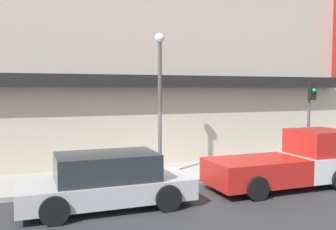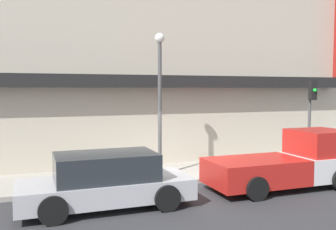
# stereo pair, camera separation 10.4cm
# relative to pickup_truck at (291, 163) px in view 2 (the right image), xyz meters

# --- Properties ---
(ground_plane) EXTENTS (80.00, 80.00, 0.00)m
(ground_plane) POSITION_rel_pickup_truck_xyz_m (-3.23, 1.49, -0.83)
(ground_plane) COLOR #2D2D30
(sidewalk) EXTENTS (36.00, 3.04, 0.16)m
(sidewalk) POSITION_rel_pickup_truck_xyz_m (-3.23, 3.01, -0.75)
(sidewalk) COLOR #9E998E
(sidewalk) RESTS_ON ground
(building) EXTENTS (19.80, 3.80, 10.18)m
(building) POSITION_rel_pickup_truck_xyz_m (-3.22, 6.01, 4.25)
(building) COLOR #BCB29E
(building) RESTS_ON ground
(pickup_truck) EXTENTS (5.18, 2.13, 1.90)m
(pickup_truck) POSITION_rel_pickup_truck_xyz_m (0.00, 0.00, 0.00)
(pickup_truck) COLOR silver
(pickup_truck) RESTS_ON ground
(parked_car) EXTENTS (4.77, 2.09, 1.53)m
(parked_car) POSITION_rel_pickup_truck_xyz_m (-6.28, 0.00, -0.08)
(parked_car) COLOR #ADADB2
(parked_car) RESTS_ON ground
(fire_hydrant) EXTENTS (0.16, 0.16, 0.60)m
(fire_hydrant) POSITION_rel_pickup_truck_xyz_m (-2.00, 2.26, -0.37)
(fire_hydrant) COLOR yellow
(fire_hydrant) RESTS_ON sidewalk
(street_lamp) EXTENTS (0.36, 0.36, 5.17)m
(street_lamp) POSITION_rel_pickup_truck_xyz_m (-3.81, 2.54, 2.59)
(street_lamp) COLOR #4C4C4C
(street_lamp) RESTS_ON sidewalk
(traffic_light) EXTENTS (0.28, 0.42, 3.51)m
(traffic_light) POSITION_rel_pickup_truck_xyz_m (2.74, 2.21, 1.75)
(traffic_light) COLOR #4C4C4C
(traffic_light) RESTS_ON sidewalk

